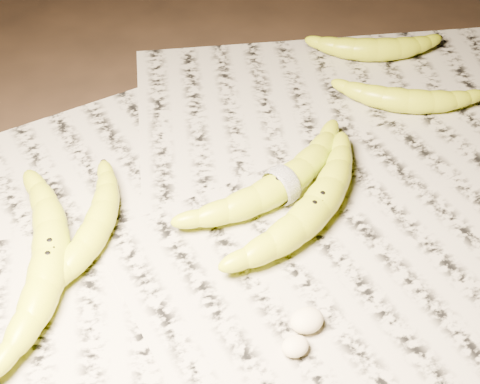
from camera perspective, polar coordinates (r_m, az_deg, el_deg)
name	(u,v)px	position (r m, az deg, el deg)	size (l,w,h in m)	color
ground	(234,250)	(0.74, -0.48, -4.95)	(3.00, 3.00, 0.00)	black
newspaper_patch	(252,234)	(0.75, 1.04, -3.58)	(0.90, 0.70, 0.01)	#A39E8C
banana_left_a	(49,256)	(0.73, -15.96, -5.31)	(0.23, 0.07, 0.04)	#C3CD19
banana_left_b	(96,227)	(0.75, -12.23, -2.93)	(0.18, 0.05, 0.03)	#C3CD19
banana_center	(316,207)	(0.75, 6.48, -1.24)	(0.22, 0.07, 0.04)	#C3CD19
banana_taped	(281,183)	(0.78, 3.56, 0.77)	(0.23, 0.06, 0.04)	#C3CD19
banana_upper_a	(408,99)	(0.93, 14.13, 7.74)	(0.17, 0.05, 0.03)	#C3CD19
banana_upper_b	(376,47)	(1.03, 11.55, 11.99)	(0.17, 0.06, 0.04)	#C3CD19
measuring_tape	(281,183)	(0.78, 3.56, 0.77)	(0.05, 0.05, 0.00)	white
flesh_chunk_b	(307,318)	(0.67, 5.75, -10.66)	(0.03, 0.03, 0.02)	beige
flesh_chunk_c	(295,344)	(0.65, 4.75, -12.81)	(0.03, 0.02, 0.02)	beige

